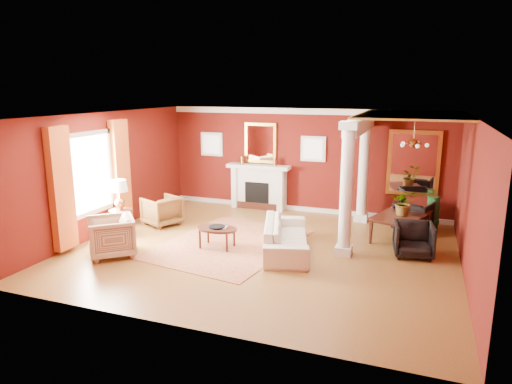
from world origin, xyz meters
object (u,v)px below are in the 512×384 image
at_px(armchair_leopard, 162,209).
at_px(dining_table, 402,220).
at_px(sofa, 286,231).
at_px(armchair_stripe, 111,235).
at_px(coffee_table, 217,230).
at_px(side_table, 120,199).

xyz_separation_m(armchair_leopard, dining_table, (5.84, 0.94, 0.06)).
height_order(sofa, armchair_stripe, armchair_stripe).
height_order(armchair_leopard, armchair_stripe, armchair_stripe).
relative_size(armchair_leopard, dining_table, 0.49).
height_order(armchair_leopard, coffee_table, armchair_leopard).
relative_size(coffee_table, dining_table, 0.55).
bearing_deg(side_table, coffee_table, 0.02).
height_order(coffee_table, dining_table, dining_table).
distance_m(armchair_stripe, dining_table, 6.50).
xyz_separation_m(armchair_stripe, side_table, (-0.64, 1.20, 0.43)).
distance_m(armchair_leopard, dining_table, 5.92).
bearing_deg(sofa, armchair_stripe, 97.82).
xyz_separation_m(sofa, armchair_leopard, (-3.55, 0.77, -0.04)).
bearing_deg(side_table, armchair_stripe, -62.01).
xyz_separation_m(armchair_stripe, dining_table, (5.64, 3.23, 0.01)).
bearing_deg(coffee_table, side_table, -179.98).
bearing_deg(armchair_stripe, side_table, 166.43).
xyz_separation_m(coffee_table, dining_table, (3.77, 2.03, 0.05)).
distance_m(coffee_table, dining_table, 4.29).
xyz_separation_m(coffee_table, side_table, (-2.51, -0.00, 0.47)).
bearing_deg(side_table, armchair_leopard, 68.25).
bearing_deg(dining_table, coffee_table, 136.87).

